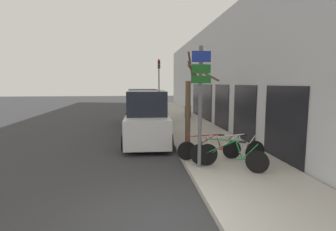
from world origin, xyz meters
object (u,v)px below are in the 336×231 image
object	(u,v)px
bicycle_1	(232,151)
street_tree	(190,104)
parked_car_1	(142,109)
parked_car_0	(147,120)
bicycle_0	(227,156)
bicycle_2	(210,148)
signpost	(200,101)
pedestrian_near	(188,104)
traffic_light	(159,79)

from	to	relation	value
bicycle_1	street_tree	world-z (taller)	street_tree
parked_car_1	parked_car_0	bearing A→B (deg)	-91.96
bicycle_0	parked_car_0	world-z (taller)	parked_car_0
parked_car_1	bicycle_0	bearing A→B (deg)	-79.58
parked_car_0	parked_car_1	world-z (taller)	parked_car_0
parked_car_0	street_tree	world-z (taller)	street_tree
bicycle_2	signpost	bearing A→B (deg)	145.12
bicycle_1	parked_car_0	xyz separation A→B (m)	(-2.53, 3.84, 0.50)
pedestrian_near	traffic_light	world-z (taller)	traffic_light
bicycle_2	parked_car_0	size ratio (longest dim) A/B	0.46
parked_car_0	parked_car_1	xyz separation A→B (m)	(-0.12, 5.30, -0.02)
street_tree	bicycle_0	bearing A→B (deg)	-79.47
bicycle_0	bicycle_1	bearing A→B (deg)	-0.18
bicycle_2	parked_car_1	bearing A→B (deg)	13.28
signpost	parked_car_0	world-z (taller)	signpost
signpost	parked_car_1	distance (m)	9.57
bicycle_0	bicycle_1	size ratio (longest dim) A/B	0.86
signpost	bicycle_1	size ratio (longest dim) A/B	1.55
traffic_light	bicycle_0	bearing A→B (deg)	-86.59
parked_car_1	bicycle_1	bearing A→B (deg)	-77.10
bicycle_1	traffic_light	bearing A→B (deg)	-2.84
bicycle_2	street_tree	xyz separation A→B (m)	(-0.29, 1.98, 1.34)
bicycle_0	traffic_light	xyz separation A→B (m)	(-0.86, 14.46, 2.50)
bicycle_0	bicycle_2	distance (m)	1.02
bicycle_0	bicycle_2	bearing A→B (deg)	48.04
bicycle_1	street_tree	distance (m)	2.95
signpost	parked_car_1	world-z (taller)	signpost
signpost	traffic_light	size ratio (longest dim) A/B	0.80
signpost	street_tree	distance (m)	2.75
parked_car_1	traffic_light	xyz separation A→B (m)	(1.47, 4.84, 2.01)
bicycle_0	bicycle_2	xyz separation A→B (m)	(-0.26, 0.99, -0.02)
bicycle_2	parked_car_0	xyz separation A→B (m)	(-1.96, 3.32, 0.53)
signpost	traffic_light	world-z (taller)	traffic_light
bicycle_0	parked_car_1	world-z (taller)	parked_car_1
signpost	bicycle_0	distance (m)	1.80
street_tree	traffic_light	distance (m)	11.55
parked_car_0	street_tree	xyz separation A→B (m)	(1.67, -1.34, 0.81)
traffic_light	parked_car_0	bearing A→B (deg)	-97.61
parked_car_0	parked_car_1	size ratio (longest dim) A/B	1.08
bicycle_0	street_tree	distance (m)	3.30
pedestrian_near	street_tree	xyz separation A→B (m)	(-1.59, -8.62, 0.69)
street_tree	bicycle_1	bearing A→B (deg)	-71.00
bicycle_2	traffic_light	bearing A→B (deg)	2.32
signpost	bicycle_1	bearing A→B (deg)	11.83
signpost	bicycle_1	distance (m)	1.94
pedestrian_near	bicycle_2	bearing A→B (deg)	-97.15
signpost	bicycle_1	world-z (taller)	signpost
parked_car_0	street_tree	bearing A→B (deg)	-37.55
parked_car_1	street_tree	bearing A→B (deg)	-78.22
parked_car_0	bicycle_1	bearing A→B (deg)	-55.35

